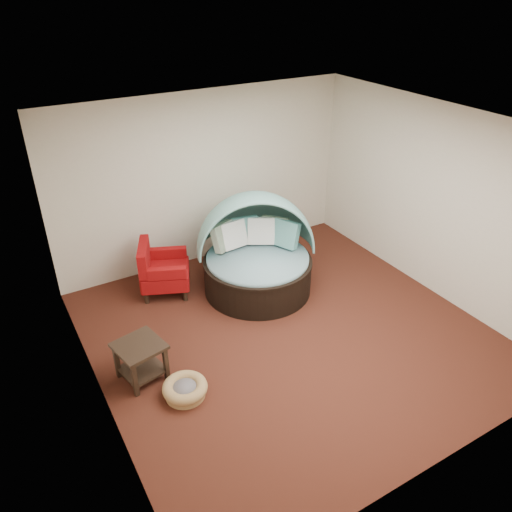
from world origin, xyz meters
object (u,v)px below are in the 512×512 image
canopy_daybed (257,247)px  side_table (140,356)px  pet_basket (185,389)px  red_armchair (161,270)px

canopy_daybed → side_table: 2.48m
pet_basket → red_armchair: size_ratio=0.63×
canopy_daybed → red_armchair: canopy_daybed is taller
side_table → canopy_daybed: bearing=25.4°
canopy_daybed → pet_basket: canopy_daybed is taller
red_armchair → pet_basket: bearing=-81.3°
side_table → pet_basket: bearing=-58.7°
pet_basket → side_table: size_ratio=0.96×
canopy_daybed → red_armchair: (-1.32, 0.60, -0.31)m
red_armchair → side_table: bearing=-95.2°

